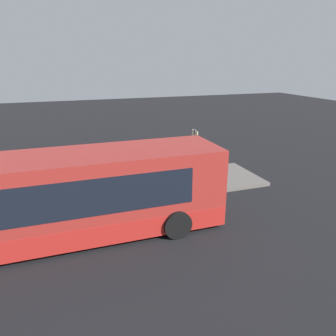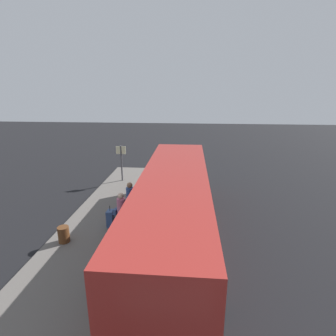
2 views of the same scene
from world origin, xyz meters
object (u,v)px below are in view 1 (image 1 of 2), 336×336
Objects in this scene: bus_lead at (51,200)px; trash_bin at (37,184)px; sign_post at (195,147)px; passenger_boarding at (64,184)px; passenger_waiting at (94,181)px; suitcase at (71,191)px.

trash_bin is at bearing 98.37° from bus_lead.
bus_lead is 7.86m from sign_post.
passenger_boarding reaches higher than trash_bin.
passenger_boarding is 0.72× the size of sign_post.
sign_post reaches higher than trash_bin.
passenger_boarding is (0.47, 2.28, -0.34)m from bus_lead.
passenger_waiting is (1.63, 2.15, -0.31)m from bus_lead.
trash_bin is (-7.47, 0.45, -1.18)m from sign_post.
bus_lead reaches higher than sign_post.
suitcase is (0.28, 0.58, -0.56)m from passenger_boarding.
passenger_boarding is at bearing 15.13° from passenger_waiting.
passenger_waiting is at bearing -161.40° from sign_post.
trash_bin is at bearing 176.52° from sign_post.
bus_lead reaches higher than passenger_boarding.
bus_lead is at bearing -81.63° from trash_bin.
passenger_boarding is 6.59m from sign_post.
passenger_boarding is at bearing -115.28° from suitcase.
passenger_boarding is at bearing -165.74° from sign_post.
passenger_waiting is at bearing -38.78° from suitcase.
sign_post is (5.20, 1.75, 0.54)m from passenger_waiting.
passenger_boarding is at bearing -61.81° from trash_bin.
passenger_waiting is at bearing 52.72° from bus_lead.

